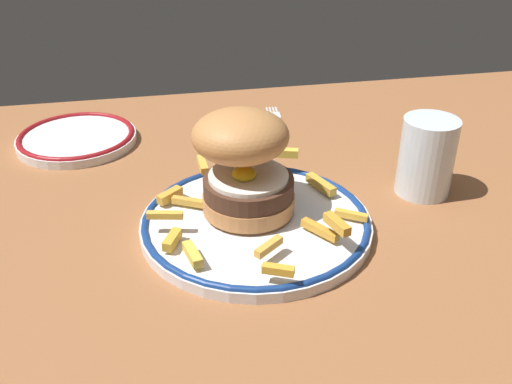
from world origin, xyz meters
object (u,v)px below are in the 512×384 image
(dinner_plate, at_px, (256,222))
(side_plate, at_px, (77,138))
(fork, at_px, (276,123))
(burger, at_px, (244,160))
(water_glass, at_px, (426,162))

(dinner_plate, xyz_separation_m, side_plate, (-0.21, 0.26, -0.00))
(fork, bearing_deg, side_plate, -177.99)
(burger, distance_m, water_glass, 0.22)
(water_glass, bearing_deg, burger, -175.32)
(dinner_plate, relative_size, water_glass, 2.67)
(dinner_plate, xyz_separation_m, burger, (-0.01, 0.02, 0.07))
(burger, bearing_deg, water_glass, 4.68)
(water_glass, height_order, fork, water_glass)
(water_glass, height_order, side_plate, water_glass)
(dinner_plate, distance_m, water_glass, 0.22)
(burger, relative_size, water_glass, 1.28)
(dinner_plate, bearing_deg, fork, 72.54)
(water_glass, bearing_deg, dinner_plate, -169.20)
(dinner_plate, relative_size, burger, 2.09)
(burger, distance_m, fork, 0.28)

